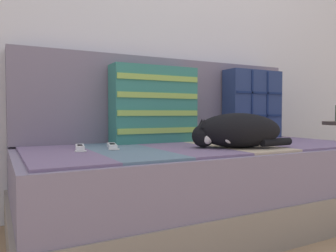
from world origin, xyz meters
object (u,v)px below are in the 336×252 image
throw_pillow_quilted (252,104)px  throw_pillow_striped (154,105)px  game_remote_near (80,147)px  sleeping_cat (235,131)px  couch (199,185)px  game_remote_far (112,146)px

throw_pillow_quilted → throw_pillow_striped: 0.70m
throw_pillow_striped → game_remote_near: bearing=-158.8°
sleeping_cat → game_remote_near: sleeping_cat is taller
couch → throw_pillow_striped: (-0.14, 0.22, 0.41)m
couch → throw_pillow_striped: 0.49m
throw_pillow_quilted → sleeping_cat: size_ratio=0.98×
couch → game_remote_far: bearing=173.7°
sleeping_cat → game_remote_far: bearing=152.8°
game_remote_near → game_remote_far: 0.14m
couch → sleeping_cat: size_ratio=4.02×
throw_pillow_quilted → couch: bearing=-158.1°
throw_pillow_quilted → game_remote_far: throw_pillow_quilted is taller
sleeping_cat → game_remote_near: size_ratio=2.17×
throw_pillow_striped → game_remote_near: (-0.44, -0.17, -0.20)m
couch → throw_pillow_striped: size_ratio=3.70×
sleeping_cat → throw_pillow_quilted: bearing=41.2°
couch → throw_pillow_striped: bearing=122.6°
game_remote_near → throw_pillow_quilted: bearing=8.5°
couch → throw_pillow_quilted: (0.55, 0.22, 0.42)m
throw_pillow_striped → game_remote_far: size_ratio=2.44×
throw_pillow_quilted → sleeping_cat: (-0.49, -0.43, -0.14)m
game_remote_far → throw_pillow_striped: bearing=30.6°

